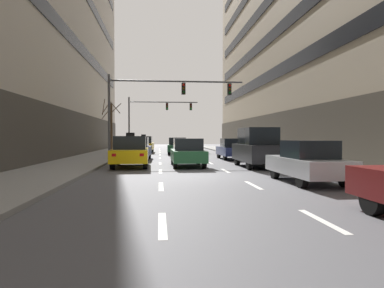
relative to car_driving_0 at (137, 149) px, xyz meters
The scene contains 34 objects.
ground_plane 10.89m from the car_driving_0, 72.52° to the right, with size 120.00×120.00×0.00m, color #515156.
sidewalk_left 10.94m from the car_driving_0, 108.42° to the right, with size 3.83×80.00×0.14m, color gray.
sidewalk_right 14.40m from the car_driving_0, 46.08° to the right, with size 3.83×80.00×0.14m, color gray.
lane_stripe_l1_s2 18.45m from the car_driving_0, 84.83° to the right, with size 0.16×2.00×0.01m, color silver.
lane_stripe_l1_s3 13.49m from the car_driving_0, 82.91° to the right, with size 0.16×2.00×0.01m, color silver.
lane_stripe_l1_s4 8.56m from the car_driving_0, 78.76° to the right, with size 0.16×2.00×0.01m, color silver.
lane_stripe_l1_s5 3.83m from the car_driving_0, 63.67° to the right, with size 0.16×2.00×0.01m, color silver.
lane_stripe_l1_s6 2.47m from the car_driving_0, 44.66° to the left, with size 0.16×2.00×0.01m, color silver.
lane_stripe_l1_s7 6.89m from the car_driving_0, 75.95° to the left, with size 0.16×2.00×0.01m, color silver.
lane_stripe_l1_s8 11.79m from the car_driving_0, 81.88° to the left, with size 0.16×2.00×0.01m, color silver.
lane_stripe_l1_s9 16.74m from the car_driving_0, 84.30° to the left, with size 0.16×2.00×0.01m, color silver.
lane_stripe_l1_s10 21.72m from the car_driving_0, 85.61° to the left, with size 0.16×2.00×0.01m, color silver.
lane_stripe_l2_s2 19.01m from the car_driving_0, 75.17° to the right, with size 0.16×2.00×0.01m, color silver.
lane_stripe_l2_s3 14.24m from the car_driving_0, 70.00° to the right, with size 0.16×2.00×0.01m, color silver.
lane_stripe_l2_s4 9.70m from the car_driving_0, 59.82° to the right, with size 0.16×2.00×0.01m, color silver.
lane_stripe_l2_s5 5.96m from the car_driving_0, 34.64° to the right, with size 0.16×2.00×0.01m, color silver.
lane_stripe_l2_s6 5.19m from the car_driving_0, 18.66° to the left, with size 0.16×2.00×0.01m, color silver.
lane_stripe_l2_s7 8.27m from the car_driving_0, 53.80° to the left, with size 0.16×2.00×0.01m, color silver.
lane_stripe_l2_s8 12.64m from the car_driving_0, 67.34° to the left, with size 0.16×2.00×0.01m, color silver.
lane_stripe_l2_s9 17.36m from the car_driving_0, 73.72° to the left, with size 0.16×2.00×0.01m, color silver.
lane_stripe_l2_s10 22.20m from the car_driving_0, 77.34° to the left, with size 0.16×2.00×0.01m, color silver.
car_driving_0 is the anchor object (origin of this frame).
taxi_driving_1 5.82m from the car_driving_0, 89.80° to the right, with size 2.03×4.64×1.91m.
car_driving_2 7.91m from the car_driving_0, 65.21° to the left, with size 1.99×4.36×1.61m.
car_driving_3 6.58m from the car_driving_0, 60.87° to the right, with size 1.80×4.25×1.59m.
taxi_driving_4 10.90m from the car_driving_0, 90.05° to the left, with size 2.06×4.66×1.92m.
car_parked_1 14.68m from the car_driving_0, 61.47° to the right, with size 1.79×4.17×1.55m.
car_parked_2 9.60m from the car_driving_0, 43.07° to the right, with size 1.89×4.51×2.18m.
car_parked_3 7.01m from the car_driving_0, ahead, with size 1.75×4.16×1.56m.
traffic_signal_0 4.00m from the car_driving_0, ahead, with size 9.73×0.35×5.97m.
traffic_signal_1 16.27m from the car_driving_0, 86.67° to the left, with size 8.24×0.35×6.22m.
street_tree_0 9.78m from the car_driving_0, 108.93° to the left, with size 1.84×1.87×5.31m.
pedestrian_0 10.19m from the car_driving_0, ahead, with size 0.28×0.51×1.63m.
pedestrian_1 10.14m from the car_driving_0, ahead, with size 0.48×0.33×1.58m.
Camera 1 is at (-1.66, -14.51, 1.69)m, focal length 31.79 mm.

